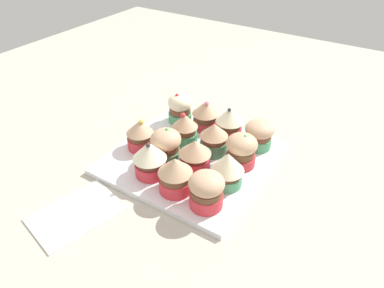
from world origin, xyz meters
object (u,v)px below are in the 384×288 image
object	(u,v)px
cupcake_2	(241,150)
cupcake_11	(205,114)
cupcake_7	(229,122)
napkin	(76,213)
cupcake_6	(214,138)
cupcake_10	(185,129)
cupcake_13	(180,108)
cupcake_1	(227,168)
cupcake_12	(140,135)
baking_tray	(192,158)
cupcake_5	(195,154)
cupcake_8	(150,158)
cupcake_9	(166,145)
cupcake_0	(206,190)
cupcake_3	(259,134)
cupcake_4	(175,174)

from	to	relation	value
cupcake_2	cupcake_11	distance (cm)	15.39
cupcake_7	napkin	size ratio (longest dim) A/B	0.52
cupcake_6	napkin	distance (cm)	30.71
cupcake_10	cupcake_13	bearing A→B (deg)	40.96
cupcake_10	cupcake_6	bearing A→B (deg)	-85.95
cupcake_7	cupcake_1	bearing A→B (deg)	-153.57
cupcake_7	cupcake_12	bearing A→B (deg)	133.79
baking_tray	cupcake_5	bearing A→B (deg)	-139.58
cupcake_5	cupcake_13	world-z (taller)	cupcake_13
baking_tray	cupcake_8	world-z (taller)	cupcake_8
baking_tray	cupcake_9	xyz separation A→B (cm)	(-3.80, 3.82, 4.24)
cupcake_1	cupcake_2	distance (cm)	6.89
baking_tray	cupcake_10	size ratio (longest dim) A/B	4.14
cupcake_9	cupcake_12	xyz separation A→B (cm)	(0.40, 7.11, -0.31)
cupcake_12	cupcake_13	bearing A→B (deg)	-3.64
cupcake_5	cupcake_10	xyz separation A→B (cm)	(6.43, 6.60, 0.17)
baking_tray	napkin	size ratio (longest dim) A/B	2.08
baking_tray	cupcake_13	xyz separation A→B (cm)	(10.35, 10.06, 4.16)
cupcake_0	cupcake_5	world-z (taller)	cupcake_0
cupcake_1	napkin	distance (cm)	28.30
cupcake_10	napkin	xyz separation A→B (cm)	(-27.45, 5.04, -4.59)
cupcake_3	cupcake_11	world-z (taller)	cupcake_11
cupcake_7	cupcake_9	distance (cm)	15.69
cupcake_9	cupcake_11	distance (cm)	14.74
baking_tray	cupcake_8	xyz separation A→B (cm)	(-9.40, 3.60, 4.54)
cupcake_2	cupcake_8	xyz separation A→B (cm)	(-12.28, 13.41, 0.35)
cupcake_11	napkin	distance (cm)	35.94
cupcake_7	cupcake_12	size ratio (longest dim) A/B	1.13
cupcake_1	cupcake_8	bearing A→B (deg)	111.28
baking_tray	cupcake_1	distance (cm)	11.87
cupcake_0	cupcake_2	world-z (taller)	cupcake_2
cupcake_10	napkin	distance (cm)	28.28
cupcake_2	cupcake_4	world-z (taller)	same
baking_tray	cupcake_0	distance (cm)	15.31
cupcake_0	cupcake_3	xyz separation A→B (cm)	(21.39, -0.34, -0.32)
cupcake_0	cupcake_8	xyz separation A→B (cm)	(1.48, 13.52, 0.36)
baking_tray	cupcake_1	xyz separation A→B (cm)	(-3.98, -10.30, 4.35)
cupcake_6	cupcake_8	world-z (taller)	cupcake_8
cupcake_3	cupcake_13	xyz separation A→B (cm)	(-0.16, 20.32, 0.31)
cupcake_1	cupcake_7	bearing A→B (deg)	26.43
cupcake_10	cupcake_7	bearing A→B (deg)	-45.09
cupcake_7	cupcake_4	bearing A→B (deg)	179.71
cupcake_5	cupcake_12	xyz separation A→B (cm)	(-0.12, 13.72, -0.19)
cupcake_5	cupcake_9	world-z (taller)	cupcake_9
cupcake_3	napkin	bearing A→B (deg)	151.22
cupcake_5	cupcake_7	size ratio (longest dim) A/B	0.86
cupcake_0	cupcake_13	size ratio (longest dim) A/B	0.93
cupcake_9	cupcake_5	bearing A→B (deg)	-85.46
cupcake_0	cupcake_9	xyz separation A→B (cm)	(7.08, 13.74, 0.06)
cupcake_0	cupcake_5	xyz separation A→B (cm)	(7.61, 7.13, -0.06)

